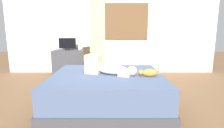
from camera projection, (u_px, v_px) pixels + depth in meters
name	position (u px, v px, depth m)	size (l,w,h in m)	color
ground_plane	(110.00, 102.00, 3.31)	(16.00, 16.00, 0.00)	brown
back_wall_with_window	(111.00, 25.00, 5.48)	(6.40, 0.14, 2.90)	silver
bed	(107.00, 89.00, 3.27)	(2.01, 1.82, 0.53)	#38383D
person_lying	(107.00, 68.00, 3.22)	(0.93, 0.50, 0.34)	silver
cat	(148.00, 73.00, 3.05)	(0.36, 0.12, 0.21)	#C67A2D
desk	(69.00, 63.00, 5.28)	(0.90, 0.56, 0.74)	#38383D
tv_monitor	(67.00, 44.00, 5.18)	(0.48, 0.10, 0.35)	black
cup	(79.00, 48.00, 5.39)	(0.08, 0.08, 0.09)	white
chair_by_desk	(89.00, 60.00, 4.98)	(0.49, 0.49, 0.86)	#4C3828
curtain_left	(96.00, 29.00, 5.38)	(0.44, 0.06, 2.67)	#ADCC75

